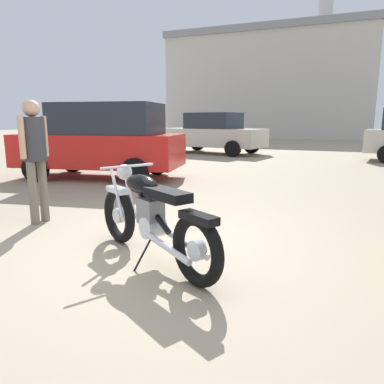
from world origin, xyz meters
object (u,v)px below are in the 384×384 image
silver_sedan_mid (102,140)px  white_estate_far (214,133)px  vintage_motorcycle (151,217)px  bystander (35,149)px

silver_sedan_mid → white_estate_far: (0.31, 7.20, -0.08)m
vintage_motorcycle → bystander: 2.26m
vintage_motorcycle → bystander: bystander is taller
silver_sedan_mid → bystander: bearing=102.4°
bystander → silver_sedan_mid: bearing=-65.5°
bystander → white_estate_far: 10.84m
vintage_motorcycle → bystander: size_ratio=1.12×
bystander → silver_sedan_mid: 3.89m
bystander → white_estate_far: bearing=-82.2°
silver_sedan_mid → white_estate_far: 7.20m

